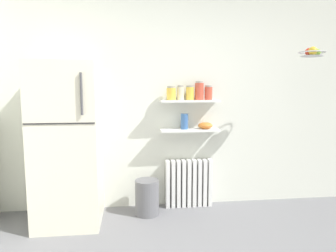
{
  "coord_description": "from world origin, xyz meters",
  "views": [
    {
      "loc": [
        -0.65,
        -1.74,
        1.48
      ],
      "look_at": [
        -0.24,
        1.6,
        1.05
      ],
      "focal_mm": 33.15,
      "sensor_mm": 36.0,
      "label": 1
    }
  ],
  "objects": [
    {
      "name": "storage_jar_1",
      "position": [
        -0.06,
        1.89,
        1.41
      ],
      "size": [
        0.08,
        0.08,
        0.17
      ],
      "color": "beige",
      "rests_on": "wall_shelf_upper"
    },
    {
      "name": "storage_jar_2",
      "position": [
        0.06,
        1.89,
        1.41
      ],
      "size": [
        0.09,
        0.09,
        0.17
      ],
      "color": "yellow",
      "rests_on": "wall_shelf_upper"
    },
    {
      "name": "storage_jar_4",
      "position": [
        0.28,
        1.89,
        1.41
      ],
      "size": [
        0.09,
        0.09,
        0.17
      ],
      "color": "#C64C38",
      "rests_on": "wall_shelf_upper"
    },
    {
      "name": "back_wall",
      "position": [
        0.0,
        2.05,
        1.3
      ],
      "size": [
        7.04,
        0.1,
        2.6
      ],
      "primitive_type": "cube",
      "color": "silver",
      "rests_on": "ground_plane"
    },
    {
      "name": "hanging_fruit_basket",
      "position": [
        1.31,
        1.45,
        1.84
      ],
      "size": [
        0.28,
        0.28,
        0.1
      ],
      "color": "#B2B2B7"
    },
    {
      "name": "wall_shelf_upper",
      "position": [
        0.06,
        1.89,
        1.31
      ],
      "size": [
        0.7,
        0.22,
        0.02
      ],
      "primitive_type": "cube",
      "color": "white"
    },
    {
      "name": "wall_shelf_lower",
      "position": [
        0.06,
        1.89,
        0.96
      ],
      "size": [
        0.7,
        0.22,
        0.02
      ],
      "primitive_type": "cube",
      "color": "white"
    },
    {
      "name": "storage_jar_3",
      "position": [
        0.17,
        1.89,
        1.43
      ],
      "size": [
        0.1,
        0.1,
        0.22
      ],
      "color": "#C64C38",
      "rests_on": "wall_shelf_upper"
    },
    {
      "name": "trash_bin",
      "position": [
        -0.47,
        1.72,
        0.2
      ],
      "size": [
        0.27,
        0.27,
        0.41
      ],
      "primitive_type": "cylinder",
      "color": "slate",
      "rests_on": "ground_plane"
    },
    {
      "name": "storage_jar_0",
      "position": [
        -0.17,
        1.89,
        1.4
      ],
      "size": [
        0.11,
        0.11,
        0.16
      ],
      "color": "yellow",
      "rests_on": "wall_shelf_upper"
    },
    {
      "name": "vase",
      "position": [
        -0.01,
        1.89,
        1.06
      ],
      "size": [
        0.09,
        0.09,
        0.19
      ],
      "primitive_type": "cylinder",
      "color": "#38609E",
      "rests_on": "wall_shelf_lower"
    },
    {
      "name": "shelf_bowl",
      "position": [
        0.25,
        1.89,
        1.01
      ],
      "size": [
        0.18,
        0.18,
        0.08
      ],
      "primitive_type": "ellipsoid",
      "color": "orange",
      "rests_on": "wall_shelf_lower"
    },
    {
      "name": "refrigerator",
      "position": [
        -1.32,
        1.65,
        0.87
      ],
      "size": [
        0.67,
        0.74,
        1.73
      ],
      "color": "silver",
      "rests_on": "ground_plane"
    },
    {
      "name": "radiator",
      "position": [
        0.06,
        1.92,
        0.29
      ],
      "size": [
        0.57,
        0.12,
        0.59
      ],
      "color": "white",
      "rests_on": "ground_plane"
    }
  ]
}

